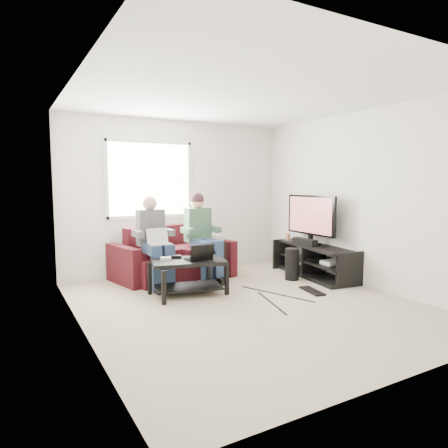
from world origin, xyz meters
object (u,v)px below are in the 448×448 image
at_px(subwoofer, 292,264).
at_px(end_table, 216,257).
at_px(sofa, 172,259).
at_px(coffee_table, 188,269).
at_px(tv, 311,217).
at_px(tv_stand, 314,262).

height_order(subwoofer, end_table, end_table).
xyz_separation_m(sofa, subwoofer, (1.62, -1.07, -0.06)).
relative_size(coffee_table, tv, 1.00).
xyz_separation_m(sofa, coffee_table, (-0.17, -1.04, 0.05)).
height_order(tv_stand, tv, tv).
bearing_deg(tv_stand, sofa, 152.33).
xyz_separation_m(coffee_table, tv, (2.24, 0.05, 0.62)).
height_order(tv_stand, end_table, end_table).
distance_m(sofa, coffee_table, 1.05).
distance_m(tv_stand, subwoofer, 0.45).
height_order(tv_stand, subwoofer, tv_stand).
relative_size(tv_stand, subwoofer, 3.27).
bearing_deg(end_table, tv_stand, -33.62).
bearing_deg(subwoofer, tv_stand, -1.48).
height_order(tv, end_table, tv).
bearing_deg(tv, subwoofer, -168.79).
distance_m(coffee_table, end_table, 1.23).
bearing_deg(end_table, coffee_table, -136.26).
distance_m(sofa, tv_stand, 2.34).
relative_size(tv, end_table, 1.63).
xyz_separation_m(subwoofer, end_table, (-0.91, 0.89, 0.05)).
distance_m(tv_stand, end_table, 1.63).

